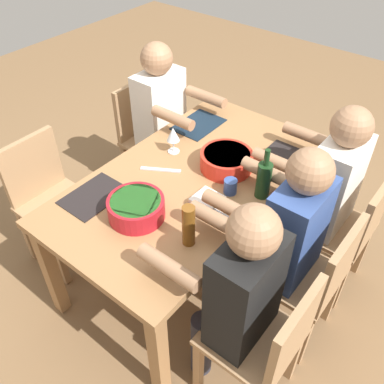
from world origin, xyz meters
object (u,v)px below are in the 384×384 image
object	(u,v)px
chair_near_left	(268,342)
wine_glass	(173,135)
napkin_stack	(207,200)
wine_bottle	(264,179)
chair_near_right	(349,227)
serving_bowl_greens	(136,207)
chair_far_left	(48,195)
chair_far_right	(147,133)
diner_near_center	(287,231)
beer_bottle	(189,226)
cup_near_center	(230,186)
dining_table	(192,189)
diner_near_right	(326,186)
diner_far_right	(164,116)
diner_near_left	(236,291)
serving_bowl_pasta	(227,160)
chair_near_center	(313,277)

from	to	relation	value
chair_near_left	wine_glass	world-z (taller)	wine_glass
napkin_stack	chair_near_left	bearing A→B (deg)	-119.68
wine_bottle	wine_glass	bearing A→B (deg)	88.89
chair_near_right	serving_bowl_greens	size ratio (longest dim) A/B	3.03
chair_far_left	chair_far_right	bearing A→B (deg)	0.00
diner_near_center	chair_far_left	size ratio (longest dim) A/B	1.41
beer_bottle	chair_near_left	bearing A→B (deg)	-96.88
chair_far_right	beer_bottle	xyz separation A→B (m)	(-0.83, -1.07, 0.37)
napkin_stack	cup_near_center	bearing A→B (deg)	-21.26
dining_table	diner_near_right	size ratio (longest dim) A/B	1.35
dining_table	diner_near_right	distance (m)	0.75
diner_far_right	diner_near_right	distance (m)	1.20
chair_near_left	diner_near_left	world-z (taller)	diner_near_left
serving_bowl_greens	serving_bowl_pasta	xyz separation A→B (m)	(0.59, -0.12, -0.00)
diner_far_right	wine_glass	bearing A→B (deg)	-131.89
chair_near_left	serving_bowl_greens	bearing A→B (deg)	87.39
beer_bottle	chair_far_right	bearing A→B (deg)	52.12
chair_near_left	chair_far_right	size ratio (longest dim) A/B	1.00
dining_table	chair_near_left	world-z (taller)	chair_near_left
diner_near_right	napkin_stack	xyz separation A→B (m)	(-0.55, 0.41, 0.05)
chair_near_center	beer_bottle	size ratio (longest dim) A/B	3.86
serving_bowl_greens	beer_bottle	distance (m)	0.31
dining_table	chair_near_right	distance (m)	0.92
diner_near_center	chair_far_right	distance (m)	1.47
diner_near_center	diner_far_right	bearing A→B (deg)	69.56
wine_bottle	serving_bowl_pasta	bearing A→B (deg)	74.63
chair_far_left	serving_bowl_pasta	world-z (taller)	chair_far_left
chair_near_left	diner_near_right	xyz separation A→B (m)	(0.89, 0.18, 0.21)
chair_far_right	serving_bowl_greens	world-z (taller)	chair_far_right
chair_near_center	diner_near_right	distance (m)	0.53
dining_table	diner_near_left	size ratio (longest dim) A/B	1.35
serving_bowl_greens	chair_far_right	bearing A→B (deg)	41.62
diner_far_right	wine_bottle	bearing A→B (deg)	-109.11
chair_near_center	wine_glass	xyz separation A→B (m)	(0.12, 1.02, 0.37)
chair_near_center	chair_far_right	distance (m)	1.63
wine_glass	serving_bowl_greens	bearing A→B (deg)	-158.15
chair_far_left	serving_bowl_greens	bearing A→B (deg)	-87.24
chair_near_right	beer_bottle	bearing A→B (deg)	149.33
serving_bowl_greens	napkin_stack	xyz separation A→B (m)	(0.30, -0.21, -0.05)
chair_far_right	cup_near_center	distance (m)	1.14
chair_near_left	cup_near_center	xyz separation A→B (m)	(0.47, 0.54, 0.30)
chair_near_left	beer_bottle	xyz separation A→B (m)	(0.06, 0.49, 0.37)
napkin_stack	diner_near_right	bearing A→B (deg)	-36.67
serving_bowl_greens	serving_bowl_pasta	size ratio (longest dim) A/B	0.95
diner_far_right	diner_near_right	bearing A→B (deg)	-90.00
diner_far_right	serving_bowl_greens	world-z (taller)	diner_far_right
serving_bowl_pasta	napkin_stack	bearing A→B (deg)	-163.32
chair_near_left	serving_bowl_pasta	bearing A→B (deg)	47.27
chair_near_left	diner_near_center	distance (m)	0.53
diner_near_right	serving_bowl_greens	xyz separation A→B (m)	(-0.86, 0.62, 0.10)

